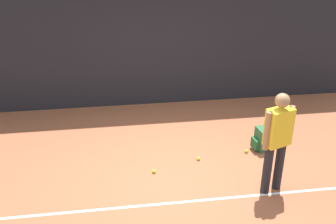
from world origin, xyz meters
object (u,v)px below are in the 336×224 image
object	(u,v)px
backpack	(261,140)
tennis_ball_mid_court	(154,171)
tennis_player	(277,138)
tennis_ball_far_left	(198,158)
tennis_ball_near_player	(246,151)

from	to	relation	value
backpack	tennis_ball_mid_court	size ratio (longest dim) A/B	6.67
tennis_player	tennis_ball_mid_court	bearing A→B (deg)	139.10
backpack	tennis_ball_mid_court	bearing A→B (deg)	-84.23
tennis_ball_mid_court	tennis_player	bearing A→B (deg)	-21.82
tennis_ball_mid_court	tennis_ball_far_left	size ratio (longest dim) A/B	1.00
tennis_ball_near_player	tennis_ball_mid_court	distance (m)	1.85
tennis_player	backpack	xyz separation A→B (m)	(0.28, 1.23, -0.76)
backpack	tennis_ball_far_left	world-z (taller)	backpack
backpack	tennis_ball_far_left	bearing A→B (deg)	-88.11
backpack	tennis_ball_far_left	xyz separation A→B (m)	(-1.26, -0.21, -0.18)
tennis_player	tennis_ball_near_player	xyz separation A→B (m)	(-0.03, 1.15, -0.93)
tennis_ball_far_left	tennis_ball_mid_court	bearing A→B (deg)	-161.13
backpack	tennis_ball_mid_court	xyz separation A→B (m)	(-2.10, -0.50, -0.18)
tennis_player	backpack	world-z (taller)	tennis_player
tennis_ball_far_left	tennis_player	bearing A→B (deg)	-46.27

